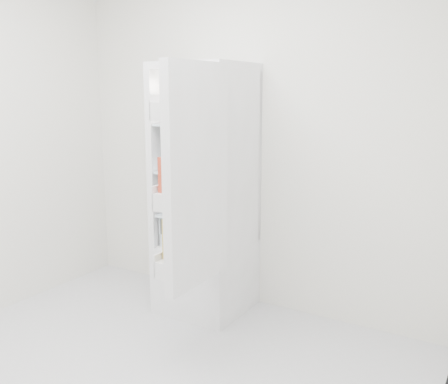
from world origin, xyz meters
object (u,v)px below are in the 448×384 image
Objects in this scene: refrigerator at (209,221)px; fridge_door at (193,181)px; red_cabbage at (231,201)px; mushroom_bowl at (188,204)px.

refrigerator reaches higher than fridge_door.
fridge_door is (0.31, -0.64, 0.43)m from refrigerator.
fridge_door is at bearing -77.65° from red_cabbage.
red_cabbage is at bearing 15.08° from mushroom_bowl.
mushroom_bowl is (-0.17, -0.03, 0.11)m from refrigerator.
mushroom_bowl is at bearing -164.92° from red_cabbage.
refrigerator is 12.14× the size of red_cabbage.
red_cabbage is at bearing 11.34° from fridge_door.
refrigerator is 0.20m from mushroom_bowl.
refrigerator is 12.91× the size of mushroom_bowl.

